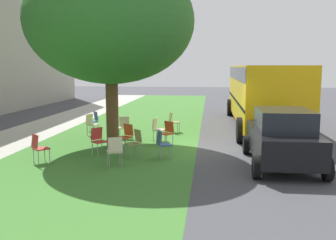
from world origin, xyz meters
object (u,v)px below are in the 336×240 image
chair_3 (126,135)px  chair_1 (94,120)px  chair_2 (124,126)px  chair_10 (39,146)px  chair_8 (157,128)px  street_tree (110,22)px  school_bus (262,90)px  chair_6 (173,121)px  chair_11 (98,139)px  chair_4 (162,142)px  chair_9 (167,131)px  chair_7 (135,141)px  chair_5 (91,123)px  parked_car (282,137)px  chair_0 (115,149)px

chair_3 → chair_1: bearing=33.0°
chair_2 → chair_10: bearing=158.6°
chair_8 → chair_10: (-3.75, 2.99, 0.00)m
street_tree → school_bus: size_ratio=0.63×
chair_6 → chair_11: 4.85m
chair_4 → chair_9: 2.00m
chair_1 → chair_6: bearing=-88.1°
chair_3 → chair_11: same height
street_tree → chair_7: size_ratio=7.41×
chair_1 → chair_5: bearing=-168.3°
chair_1 → chair_8: size_ratio=1.00×
chair_6 → chair_8: (-1.97, 0.40, 0.00)m
school_bus → street_tree: bearing=130.9°
chair_7 → chair_3: bearing=26.0°
chair_1 → chair_9: 4.42m
chair_3 → parked_car: parked_car is taller
street_tree → chair_6: bearing=-31.8°
street_tree → parked_car: 6.90m
chair_7 → school_bus: school_bus is taller
chair_1 → chair_10: bearing=-178.9°
chair_11 → chair_4: bearing=-98.1°
chair_10 → chair_2: bearing=-21.4°
chair_5 → chair_10: same height
chair_8 → parked_car: (-3.21, -4.06, 0.32)m
chair_5 → parked_car: (-4.20, -6.98, 0.32)m
chair_8 → chair_9: 0.90m
chair_11 → parked_car: parked_car is taller
chair_8 → school_bus: school_bus is taller
chair_3 → parked_car: (-1.60, -4.90, 0.32)m
chair_6 → chair_8: size_ratio=1.00×
chair_0 → chair_9: (3.13, -1.14, 0.00)m
chair_8 → school_bus: 6.09m
chair_3 → parked_car: 5.17m
chair_2 → chair_0: bearing=-170.4°
chair_7 → chair_10: 2.87m
chair_2 → chair_9: bearing=-121.2°
chair_7 → parked_car: bearing=-97.1°
chair_9 → chair_10: bearing=130.8°
school_bus → chair_7: bearing=144.7°
chair_0 → chair_9: bearing=-20.0°
chair_5 → chair_9: 3.81m
chair_7 → chair_9: same height
chair_3 → chair_7: (-1.05, -0.51, 0.00)m
school_bus → chair_0: bearing=147.4°
chair_9 → chair_5: bearing=62.6°
chair_4 → chair_10: same height
chair_1 → chair_10: size_ratio=1.00×
chair_3 → street_tree: bearing=48.6°
chair_1 → chair_7: 5.29m
chair_7 → parked_car: parked_car is taller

